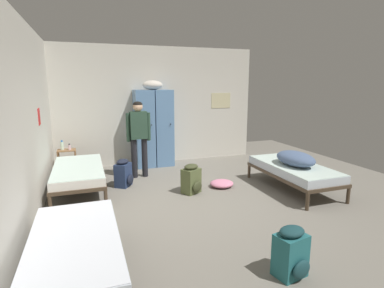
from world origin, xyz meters
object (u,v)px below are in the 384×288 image
(shelf_unit, at_px, (67,160))
(backpack_navy, at_px, (124,173))
(backpack_teal, at_px, (291,253))
(clothes_pile_pink, at_px, (222,184))
(bedding_heap, at_px, (295,158))
(water_bottle, at_px, (62,146))
(lotion_bottle, at_px, (69,147))
(bed_left_rear, at_px, (78,172))
(backpack_olive, at_px, (192,179))
(locker_bank, at_px, (154,127))
(bed_right, at_px, (293,170))
(person_traveler, at_px, (139,132))
(bed_left_front, at_px, (75,247))

(shelf_unit, bearing_deg, backpack_navy, -48.03)
(backpack_teal, xyz_separation_m, clothes_pile_pink, (0.52, 2.82, -0.19))
(bedding_heap, xyz_separation_m, backpack_teal, (-1.73, -2.20, -0.36))
(water_bottle, height_order, clothes_pile_pink, water_bottle)
(clothes_pile_pink, bearing_deg, lotion_bottle, 146.93)
(bed_left_rear, height_order, water_bottle, water_bottle)
(backpack_navy, bearing_deg, backpack_olive, -35.10)
(bedding_heap, distance_m, backpack_olive, 1.99)
(locker_bank, relative_size, water_bottle, 9.71)
(locker_bank, bearing_deg, water_bottle, -176.21)
(bed_right, bearing_deg, bed_left_rear, 162.22)
(backpack_teal, bearing_deg, person_traveler, 102.45)
(lotion_bottle, bearing_deg, bedding_heap, -31.34)
(bedding_heap, xyz_separation_m, person_traveler, (-2.62, 1.81, 0.37))
(shelf_unit, xyz_separation_m, bed_left_rear, (0.25, -1.21, 0.04))
(bed_right, relative_size, bedding_heap, 2.17)
(bed_right, height_order, backpack_navy, backpack_navy)
(bed_right, height_order, water_bottle, water_bottle)
(backpack_olive, bearing_deg, bed_right, -13.27)
(backpack_navy, bearing_deg, clothes_pile_pink, -20.51)
(bed_left_front, bearing_deg, backpack_navy, 73.75)
(backpack_olive, distance_m, clothes_pile_pink, 0.71)
(bedding_heap, distance_m, backpack_navy, 3.31)
(water_bottle, xyz_separation_m, backpack_navy, (1.16, -1.22, -0.40))
(bed_left_rear, xyz_separation_m, bedding_heap, (3.85, -1.29, 0.24))
(backpack_olive, height_order, clothes_pile_pink, backpack_olive)
(lotion_bottle, bearing_deg, backpack_teal, -63.71)
(locker_bank, xyz_separation_m, bedding_heap, (2.11, -2.65, -0.35))
(bed_right, xyz_separation_m, backpack_teal, (-1.75, -2.25, -0.12))
(water_bottle, bearing_deg, lotion_bottle, -21.80)
(clothes_pile_pink, bearing_deg, locker_bank, 113.77)
(bed_left_rear, xyz_separation_m, person_traveler, (1.24, 0.52, 0.60))
(bedding_heap, bearing_deg, bed_left_front, -158.20)
(shelf_unit, bearing_deg, backpack_olive, -42.05)
(bed_left_front, height_order, lotion_bottle, lotion_bottle)
(bed_left_front, bearing_deg, water_bottle, 94.65)
(lotion_bottle, bearing_deg, clothes_pile_pink, -33.07)
(bed_left_front, distance_m, backpack_navy, 2.96)
(locker_bank, bearing_deg, person_traveler, -121.16)
(locker_bank, bearing_deg, backpack_olive, -84.14)
(bed_right, bearing_deg, bed_left_front, -157.61)
(shelf_unit, xyz_separation_m, bed_right, (4.12, -2.45, 0.04))
(bedding_heap, bearing_deg, clothes_pile_pink, 152.93)
(person_traveler, xyz_separation_m, backpack_teal, (0.89, -4.01, -0.72))
(person_traveler, bearing_deg, backpack_navy, -128.34)
(backpack_navy, xyz_separation_m, clothes_pile_pink, (1.81, -0.68, -0.19))
(shelf_unit, relative_size, bed_left_front, 0.30)
(bed_right, height_order, bed_left_front, same)
(locker_bank, height_order, person_traveler, locker_bank)
(locker_bank, distance_m, backpack_teal, 4.92)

